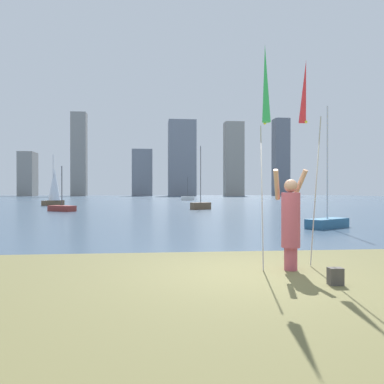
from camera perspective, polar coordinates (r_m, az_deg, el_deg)
The scene contains 16 objects.
ground at distance 58.15m, azimuth -3.77°, elevation -1.37°, with size 120.00×138.00×0.12m.
person at distance 7.91m, azimuth 14.14°, elevation -4.02°, with size 0.73×0.54×1.98m.
kite_flag_left at distance 7.83m, azimuth 10.64°, elevation 14.67°, with size 0.16×0.49×4.36m.
kite_flag_right at distance 8.93m, azimuth 16.07°, elevation 13.17°, with size 0.16×1.04×4.32m.
bag at distance 7.02m, azimuth 20.14°, elevation -11.44°, with size 0.23×0.17×0.28m.
sailboat_3 at distance 17.28m, azimuth 19.08°, elevation -4.07°, with size 2.21×1.84×5.08m.
sailboat_4 at distance 32.22m, azimuth 1.27°, elevation -1.91°, with size 1.78×1.27×5.23m.
sailboat_6 at distance 31.05m, azimuth -18.40°, elevation -2.22°, with size 2.32×2.08×3.40m.
sailboat_7 at distance 61.26m, azimuth -0.64°, elevation -0.91°, with size 2.10×0.72×3.70m.
sailboat_8 at distance 43.98m, azimuth -19.40°, elevation 0.67°, with size 1.97×2.50×5.32m.
skyline_tower_0 at distance 118.29m, azimuth -22.77°, elevation 2.41°, with size 4.03×6.02×12.24m.
skyline_tower_1 at distance 117.00m, azimuth -16.11°, elevation 5.29°, with size 4.24×3.29×23.84m.
skyline_tower_2 at distance 115.28m, azimuth -7.25°, elevation 2.82°, with size 5.91×3.07×13.59m.
skyline_tower_3 at distance 115.08m, azimuth -1.49°, elevation 4.89°, with size 7.91×7.14×21.84m.
skyline_tower_4 at distance 115.04m, azimuth 6.09°, elevation 4.78°, with size 5.46×4.22×21.40m.
skyline_tower_5 at distance 117.46m, azimuth 12.79°, elevation 4.92°, with size 4.24×4.39×22.39m.
Camera 1 is at (-1.87, -7.15, 1.56)m, focal length 36.67 mm.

